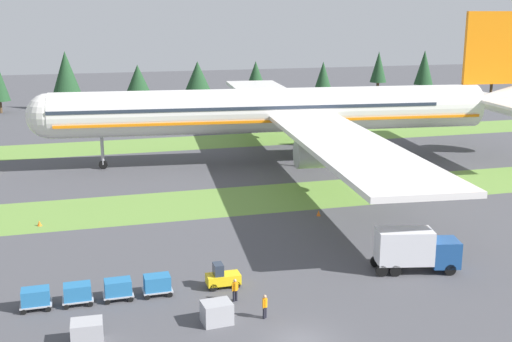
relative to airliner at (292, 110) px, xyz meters
The scene contains 17 objects.
ground_plane 52.97m from the airliner, 108.16° to the right, with size 400.00×400.00×0.00m, color #47474C.
grass_strip_near 24.77m from the airliner, 133.80° to the right, with size 320.00×11.33×0.01m, color olive.
grass_strip_far 25.16m from the airliner, 132.86° to the left, with size 320.00×11.33×0.01m, color olive.
airliner is the anchor object (origin of this frame).
baggage_tug 44.93m from the airliner, 115.77° to the right, with size 2.61×1.32×1.97m.
cargo_dolly_lead 47.33m from the airliner, 121.29° to the right, with size 2.21×1.52×1.55m.
cargo_dolly_second 48.91m from the airliner, 124.20° to the right, with size 2.21×1.52×1.55m.
cargo_dolly_third 50.60m from the airliner, 126.93° to the right, with size 2.21×1.52×1.55m.
cargo_dolly_fourth 52.40m from the airliner, 129.47° to the right, with size 2.21×1.52×1.55m.
catering_truck 41.66m from the airliner, 94.72° to the right, with size 7.30×3.84×3.58m.
ground_crew_marshaller 49.68m from the airliner, 111.02° to the right, with size 0.42×0.43×1.74m.
ground_crew_loader 47.20m from the airliner, 113.95° to the right, with size 0.53×0.36×1.74m.
uld_container_0 55.44m from the airliner, 122.62° to the right, with size 2.00×1.60×1.58m, color #A3A3A8.
uld_container_1 50.81m from the airliner, 114.69° to the right, with size 2.00×1.60×1.52m, color #A3A3A8.
taxiway_marker_1 26.54m from the airliner, 102.47° to the right, with size 0.44×0.44×0.62m, color orange.
taxiway_marker_2 39.89m from the airliner, 148.66° to the right, with size 0.44×0.44×0.54m, color orange.
distant_tree_line 61.61m from the airliner, 102.79° to the left, with size 184.67×10.64×12.63m.
Camera 1 is at (-13.38, -36.36, 20.78)m, focal length 46.02 mm.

